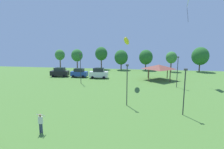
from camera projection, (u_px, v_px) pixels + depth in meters
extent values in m
cylinder|color=navy|center=(40.00, 128.00, 15.78)|extent=(0.14, 0.14, 0.88)
cylinder|color=navy|center=(42.00, 128.00, 15.75)|extent=(0.14, 0.14, 0.88)
cube|color=silver|center=(40.00, 120.00, 15.65)|extent=(0.36, 0.20, 0.66)
sphere|color=#A87A5B|center=(40.00, 115.00, 15.57)|extent=(0.24, 0.24, 0.24)
cylinder|color=silver|center=(39.00, 115.00, 15.71)|extent=(0.08, 0.53, 0.40)
cylinder|color=silver|center=(43.00, 115.00, 15.64)|extent=(0.08, 0.53, 0.40)
ellipsoid|color=yellow|center=(127.00, 41.00, 34.05)|extent=(1.08, 4.16, 1.89)
cube|color=green|center=(127.00, 40.00, 34.01)|extent=(0.14, 0.34, 1.11)
cube|color=white|center=(189.00, 0.00, 35.90)|extent=(0.72, 2.87, 2.90)
cylinder|color=black|center=(189.00, 0.00, 35.88)|extent=(0.65, 0.31, 2.60)
cylinder|color=black|center=(188.00, 15.00, 36.37)|extent=(0.44, 0.23, 2.95)
cube|color=black|center=(60.00, 73.00, 45.34)|extent=(4.76, 2.28, 1.20)
cube|color=#1E232D|center=(60.00, 69.00, 45.18)|extent=(2.68, 1.93, 0.84)
cylinder|color=black|center=(64.00, 76.00, 44.41)|extent=(0.66, 0.28, 0.64)
cylinder|color=black|center=(66.00, 75.00, 46.23)|extent=(0.66, 0.28, 0.64)
cylinder|color=black|center=(53.00, 76.00, 44.64)|extent=(0.66, 0.28, 0.64)
cylinder|color=black|center=(56.00, 75.00, 46.46)|extent=(0.66, 0.28, 0.64)
cube|color=#234299|center=(79.00, 74.00, 44.54)|extent=(4.21, 1.76, 1.13)
cube|color=#1E232D|center=(79.00, 70.00, 44.39)|extent=(2.32, 1.60, 0.79)
cylinder|color=black|center=(83.00, 77.00, 43.58)|extent=(0.64, 0.23, 0.64)
cylinder|color=black|center=(85.00, 76.00, 45.25)|extent=(0.64, 0.23, 0.64)
cylinder|color=black|center=(73.00, 76.00, 44.01)|extent=(0.64, 0.23, 0.64)
cylinder|color=black|center=(76.00, 75.00, 45.69)|extent=(0.64, 0.23, 0.64)
cube|color=silver|center=(99.00, 74.00, 43.10)|extent=(4.68, 2.16, 1.32)
cube|color=#1E232D|center=(99.00, 70.00, 42.93)|extent=(2.63, 1.85, 0.92)
cylinder|color=black|center=(104.00, 78.00, 42.19)|extent=(0.66, 0.27, 0.64)
cylinder|color=black|center=(105.00, 76.00, 43.95)|extent=(0.66, 0.27, 0.64)
cylinder|color=black|center=(92.00, 77.00, 42.46)|extent=(0.66, 0.27, 0.64)
cylinder|color=black|center=(94.00, 76.00, 44.23)|extent=(0.66, 0.27, 0.64)
cylinder|color=brown|center=(149.00, 76.00, 39.09)|extent=(0.20, 0.20, 2.60)
cylinder|color=brown|center=(170.00, 76.00, 38.29)|extent=(0.20, 0.20, 2.60)
cylinder|color=brown|center=(148.00, 73.00, 43.55)|extent=(0.20, 0.20, 2.60)
cylinder|color=brown|center=(167.00, 73.00, 42.75)|extent=(0.20, 0.20, 2.60)
pyramid|color=brown|center=(159.00, 67.00, 40.63)|extent=(5.97, 5.94, 1.00)
cylinder|color=#2D2D33|center=(81.00, 69.00, 36.72)|extent=(0.12, 0.12, 6.19)
cube|color=#4C4C51|center=(80.00, 54.00, 36.21)|extent=(0.36, 0.20, 0.24)
cylinder|color=#2D2D33|center=(184.00, 93.00, 19.62)|extent=(0.12, 0.12, 5.12)
cube|color=#4C4C51|center=(186.00, 70.00, 19.19)|extent=(0.36, 0.20, 0.24)
cylinder|color=#2D2D33|center=(127.00, 86.00, 22.83)|extent=(0.12, 0.12, 5.25)
cube|color=#4C4C51|center=(127.00, 65.00, 22.40)|extent=(0.36, 0.20, 0.24)
cylinder|color=#2D2D33|center=(177.00, 73.00, 33.15)|extent=(0.12, 0.12, 5.67)
cube|color=#4C4C51|center=(178.00, 57.00, 32.68)|extent=(0.36, 0.20, 0.24)
cylinder|color=brown|center=(60.00, 64.00, 61.20)|extent=(0.36, 0.36, 3.64)
ellipsoid|color=#3D7F38|center=(60.00, 55.00, 60.72)|extent=(3.36, 3.36, 3.70)
cylinder|color=brown|center=(77.00, 64.00, 59.78)|extent=(0.36, 0.36, 3.38)
ellipsoid|color=#337533|center=(77.00, 55.00, 59.29)|extent=(3.82, 3.82, 4.20)
cylinder|color=brown|center=(101.00, 64.00, 60.39)|extent=(0.36, 0.36, 3.76)
ellipsoid|color=#286628|center=(101.00, 54.00, 59.84)|extent=(4.20, 4.20, 4.62)
cylinder|color=brown|center=(121.00, 66.00, 58.94)|extent=(0.36, 0.36, 2.52)
ellipsoid|color=#286628|center=(121.00, 57.00, 58.47)|extent=(4.48, 4.48, 4.93)
cylinder|color=brown|center=(146.00, 66.00, 57.85)|extent=(0.36, 0.36, 2.64)
ellipsoid|color=#286628|center=(146.00, 57.00, 57.38)|extent=(4.44, 4.44, 4.88)
cylinder|color=brown|center=(171.00, 67.00, 54.66)|extent=(0.36, 0.36, 3.15)
ellipsoid|color=#3D7F38|center=(171.00, 57.00, 54.21)|extent=(3.34, 3.34, 3.68)
cylinder|color=brown|center=(199.00, 67.00, 54.72)|extent=(0.36, 0.36, 2.90)
ellipsoid|color=#286628|center=(200.00, 56.00, 54.19)|extent=(5.08, 5.08, 5.58)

